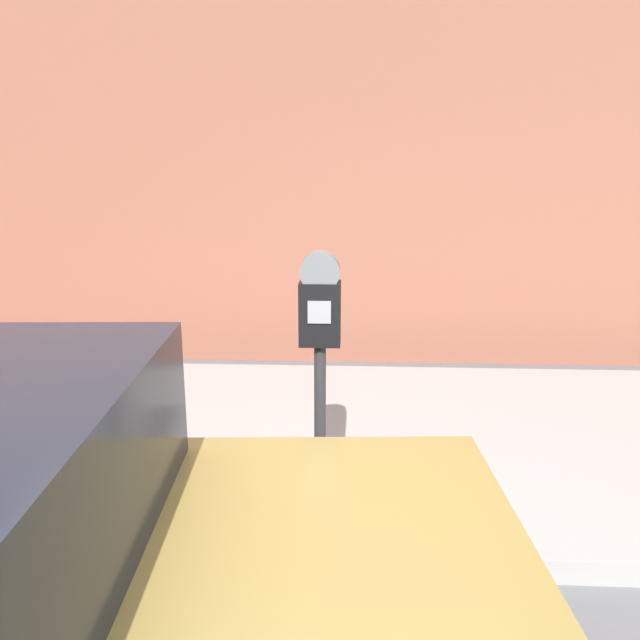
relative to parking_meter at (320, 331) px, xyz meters
The scene contains 3 objects.
sidewalk 1.56m from the parking_meter, 99.97° to the left, with size 24.00×2.80×0.13m.
building_facade 3.42m from the parking_meter, 93.51° to the left, with size 24.00×0.30×4.87m.
parking_meter is the anchor object (origin of this frame).
Camera 1 is at (0.33, -1.78, 1.94)m, focal length 35.00 mm.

